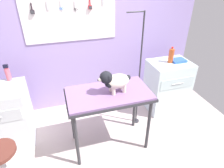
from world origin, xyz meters
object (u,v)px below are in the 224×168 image
object	(u,v)px
grooming_arm	(139,78)
dog	(114,81)
grooming_table	(109,98)
counter_left	(0,117)
stool	(0,156)
soda_bottle	(171,55)
cabinet_right	(167,86)

from	to	relation	value
grooming_arm	dog	xyz separation A→B (m)	(-0.49, -0.34, 0.22)
grooming_table	counter_left	size ratio (longest dim) A/B	1.24
grooming_table	stool	distance (m)	1.39
grooming_arm	stool	world-z (taller)	grooming_arm
dog	soda_bottle	size ratio (longest dim) A/B	1.63
cabinet_right	stool	size ratio (longest dim) A/B	1.65
counter_left	stool	world-z (taller)	counter_left
grooming_arm	dog	world-z (taller)	grooming_arm
grooming_arm	cabinet_right	xyz separation A→B (m)	(0.67, 0.23, -0.39)
dog	soda_bottle	bearing A→B (deg)	26.63
grooming_table	dog	size ratio (longest dim) A/B	2.51
grooming_arm	counter_left	size ratio (longest dim) A/B	2.05
grooming_arm	stool	distance (m)	1.99
dog	counter_left	distance (m)	1.73
stool	soda_bottle	distance (m)	2.72
grooming_arm	stool	xyz separation A→B (m)	(-1.87, -0.56, -0.39)
cabinet_right	soda_bottle	xyz separation A→B (m)	(-0.01, 0.01, 0.57)
grooming_arm	counter_left	distance (m)	2.06
dog	stool	bearing A→B (deg)	-170.91
dog	cabinet_right	world-z (taller)	dog
stool	cabinet_right	bearing A→B (deg)	17.18
grooming_arm	stool	size ratio (longest dim) A/B	3.27
cabinet_right	soda_bottle	bearing A→B (deg)	125.98
dog	counter_left	world-z (taller)	dog
grooming_table	soda_bottle	bearing A→B (deg)	24.67
counter_left	soda_bottle	distance (m)	2.74
stool	soda_bottle	xyz separation A→B (m)	(2.54, 0.80, 0.57)
dog	counter_left	bearing A→B (deg)	160.49
grooming_arm	cabinet_right	world-z (taller)	grooming_arm
grooming_table	counter_left	bearing A→B (deg)	160.38
counter_left	cabinet_right	xyz separation A→B (m)	(2.68, 0.03, 0.02)
counter_left	stool	xyz separation A→B (m)	(0.14, -0.76, 0.02)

